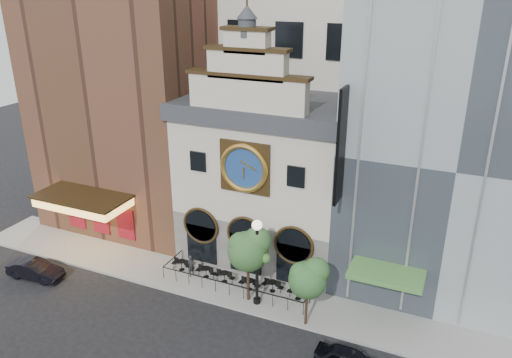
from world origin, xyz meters
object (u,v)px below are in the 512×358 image
object	(u,v)px
pedestrian	(191,266)
bistro_3	(249,284)
bistro_4	(272,285)
tree_left	(249,248)
car_left	(35,270)
bistro_0	(182,264)
tree_right	(308,277)
bistro_2	(224,276)
bistro_5	(298,293)
lamppost	(257,253)
bistro_1	(206,271)

from	to	relation	value
pedestrian	bistro_3	bearing A→B (deg)	-71.82
bistro_4	tree_left	distance (m)	3.92
bistro_4	car_left	distance (m)	17.23
bistro_0	tree_right	bearing A→B (deg)	-12.01
bistro_2	bistro_3	size ratio (longest dim) A/B	1.00
bistro_2	tree_right	size ratio (longest dim) A/B	0.34
bistro_2	tree_left	world-z (taller)	tree_left
bistro_3	bistro_5	size ratio (longest dim) A/B	1.00
bistro_3	car_left	bearing A→B (deg)	-162.63
bistro_0	pedestrian	xyz separation A→B (m)	(1.08, -0.36, 0.36)
tree_left	bistro_4	bearing A→B (deg)	53.60
bistro_2	car_left	xyz separation A→B (m)	(-12.88, -4.84, 0.07)
car_left	pedestrian	xyz separation A→B (m)	(10.34, 4.60, 0.29)
lamppost	tree_left	world-z (taller)	lamppost
bistro_2	bistro_5	world-z (taller)	same
bistro_0	bistro_4	bearing A→B (deg)	1.27
bistro_5	pedestrian	size ratio (longest dim) A/B	0.96
bistro_4	pedestrian	world-z (taller)	pedestrian
bistro_0	lamppost	size ratio (longest dim) A/B	0.26
bistro_5	lamppost	bearing A→B (deg)	-147.56
pedestrian	bistro_0	bearing A→B (deg)	89.08
bistro_1	bistro_2	world-z (taller)	same
lamppost	car_left	bearing A→B (deg)	-158.24
bistro_2	tree_right	world-z (taller)	tree_right
lamppost	pedestrian	bearing A→B (deg)	178.33
bistro_1	bistro_2	xyz separation A→B (m)	(1.49, -0.00, 0.00)
bistro_0	tree_left	distance (m)	7.13
bistro_2	tree_right	distance (m)	7.72
bistro_5	lamppost	size ratio (longest dim) A/B	0.26
bistro_1	tree_right	bearing A→B (deg)	-14.18
bistro_1	car_left	size ratio (longest dim) A/B	0.38
bistro_0	tree_left	size ratio (longest dim) A/B	0.30
bistro_1	bistro_5	size ratio (longest dim) A/B	1.00
tree_left	tree_right	world-z (taller)	tree_left
bistro_4	lamppost	distance (m)	3.73
bistro_0	bistro_1	world-z (taller)	same
bistro_4	pedestrian	bearing A→B (deg)	-175.17
bistro_3	pedestrian	distance (m)	4.59
bistro_5	car_left	size ratio (longest dim) A/B	0.38
bistro_4	bistro_5	xyz separation A→B (m)	(1.92, -0.12, 0.00)
bistro_2	pedestrian	size ratio (longest dim) A/B	0.96
bistro_2	pedestrian	distance (m)	2.57
bistro_1	bistro_2	distance (m)	1.49
bistro_2	bistro_5	bearing A→B (deg)	1.72
bistro_3	car_left	xyz separation A→B (m)	(-14.92, -4.67, 0.07)
bistro_3	lamppost	world-z (taller)	lamppost
bistro_0	bistro_4	size ratio (longest dim) A/B	1.00
bistro_2	car_left	distance (m)	13.76
bistro_0	car_left	size ratio (longest dim) A/B	0.38
bistro_3	bistro_4	size ratio (longest dim) A/B	1.00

